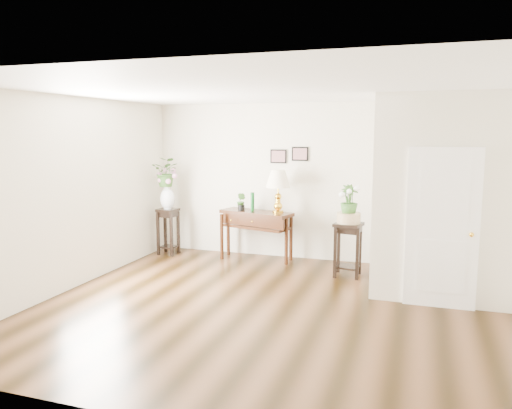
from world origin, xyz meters
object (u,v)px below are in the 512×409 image
at_px(console_table, 256,235).
at_px(table_lamp, 278,193).
at_px(plant_stand_a, 168,232).
at_px(plant_stand_b, 348,250).

xyz_separation_m(console_table, table_lamp, (0.40, 0.00, 0.79)).
height_order(console_table, plant_stand_a, console_table).
bearing_deg(console_table, table_lamp, 15.28).
distance_m(table_lamp, plant_stand_b, 1.62).
bearing_deg(plant_stand_b, plant_stand_a, 173.47).
relative_size(plant_stand_a, plant_stand_b, 1.01).
bearing_deg(table_lamp, plant_stand_b, -21.99).
height_order(table_lamp, plant_stand_b, table_lamp).
bearing_deg(table_lamp, plant_stand_a, -176.23).
height_order(console_table, table_lamp, table_lamp).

